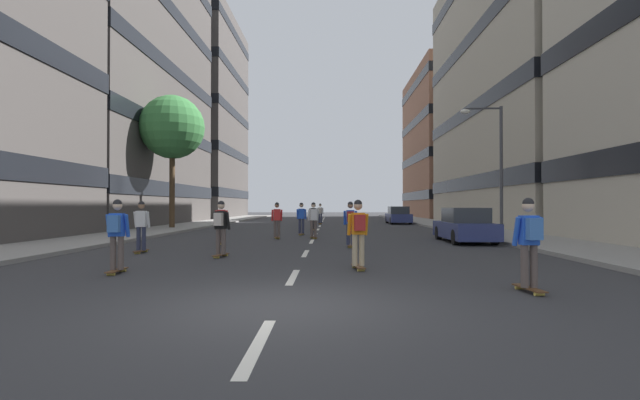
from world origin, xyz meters
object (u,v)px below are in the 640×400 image
at_px(parked_car_mid, 465,226).
at_px(street_tree_near, 172,128).
at_px(skater_6, 221,225).
at_px(skater_7, 141,224).
at_px(skater_4, 117,231).
at_px(streetlamp_right, 494,156).
at_px(skater_0, 313,215).
at_px(skater_1, 350,221).
at_px(skater_3, 221,220).
at_px(parked_car_near, 398,216).
at_px(skater_2, 301,217).
at_px(skater_5, 529,238).
at_px(skater_11, 277,218).
at_px(skater_9, 313,218).
at_px(skater_10, 358,230).
at_px(skater_8, 320,212).

xyz_separation_m(parked_car_mid, street_tree_near, (-16.63, 10.10, 6.18)).
height_order(skater_6, skater_7, same).
height_order(street_tree_near, skater_4, street_tree_near).
distance_m(streetlamp_right, skater_0, 11.91).
height_order(skater_1, skater_3, same).
height_order(parked_car_near, skater_2, skater_2).
distance_m(streetlamp_right, skater_3, 13.86).
xyz_separation_m(street_tree_near, skater_5, (14.43, -21.65, -5.86)).
relative_size(parked_car_near, skater_0, 2.47).
bearing_deg(skater_11, skater_2, 69.37).
distance_m(parked_car_near, skater_9, 19.00).
height_order(street_tree_near, skater_6, street_tree_near).
relative_size(street_tree_near, skater_4, 5.01).
height_order(street_tree_near, skater_1, street_tree_near).
height_order(skater_5, skater_10, same).
distance_m(skater_6, skater_11, 7.94).
bearing_deg(skater_0, skater_7, -110.44).
bearing_deg(skater_0, skater_6, -98.47).
distance_m(street_tree_near, skater_11, 12.93).
bearing_deg(street_tree_near, skater_10, -58.63).
bearing_deg(skater_5, skater_9, 108.72).
xyz_separation_m(parked_car_near, skater_3, (-10.49, -21.01, 0.32)).
bearing_deg(streetlamp_right, skater_2, 170.18).
bearing_deg(skater_9, streetlamp_right, 6.09).
bearing_deg(street_tree_near, skater_7, -74.16).
distance_m(skater_0, skater_6, 15.65).
relative_size(skater_9, skater_11, 1.00).
bearing_deg(skater_4, parked_car_mid, 40.48).
xyz_separation_m(skater_2, skater_3, (-2.96, -5.94, 0.03)).
height_order(parked_car_mid, streetlamp_right, streetlamp_right).
bearing_deg(skater_3, street_tree_near, 118.22).
distance_m(parked_car_mid, skater_7, 13.30).
bearing_deg(skater_10, skater_7, 152.06).
bearing_deg(skater_6, skater_3, 103.42).
distance_m(skater_4, skater_7, 4.82).
bearing_deg(skater_8, skater_0, -91.56).
height_order(parked_car_near, skater_10, skater_10).
distance_m(street_tree_near, skater_10, 22.69).
height_order(streetlamp_right, skater_6, streetlamp_right).
relative_size(skater_6, skater_11, 1.00).
distance_m(skater_2, skater_11, 2.89).
bearing_deg(street_tree_near, skater_9, -39.63).
bearing_deg(parked_car_near, skater_9, -110.86).
bearing_deg(parked_car_mid, skater_1, -154.11).
bearing_deg(skater_1, skater_2, 108.44).
bearing_deg(skater_2, skater_9, -74.04).
xyz_separation_m(parked_car_mid, skater_5, (-2.20, -11.55, 0.32)).
height_order(streetlamp_right, skater_11, streetlamp_right).
height_order(skater_1, skater_8, same).
relative_size(skater_3, skater_10, 1.00).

